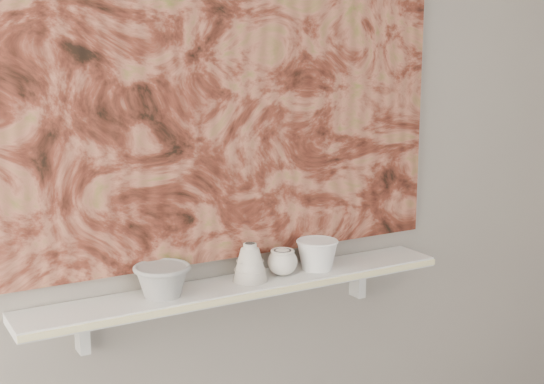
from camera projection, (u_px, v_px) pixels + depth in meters
wall_back at (227, 144)px, 2.35m from camera, size 3.60×0.00×3.60m
shelf at (243, 287)px, 2.35m from camera, size 1.40×0.18×0.03m
shelf_stripe at (257, 295)px, 2.27m from camera, size 1.40×0.01×0.02m
bracket_left at (82, 332)px, 2.18m from camera, size 0.03×0.06×0.12m
bracket_right at (357, 280)px, 2.66m from camera, size 0.03×0.06×0.12m
painting at (229, 83)px, 2.30m from camera, size 1.50×0.02×1.10m
house_motif at (350, 171)px, 2.57m from camera, size 0.09×0.00×0.08m
bowl_grey at (162, 280)px, 2.21m from camera, size 0.21×0.21×0.10m
cup_cream at (282, 262)px, 2.41m from camera, size 0.11×0.11×0.09m
bell_vessel at (250, 262)px, 2.35m from camera, size 0.11×0.11×0.12m
bowl_white at (317, 254)px, 2.47m from camera, size 0.17×0.17×0.10m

